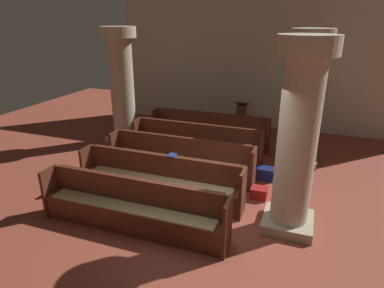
# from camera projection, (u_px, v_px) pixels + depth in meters

# --- Properties ---
(ground_plane) EXTENTS (19.20, 19.20, 0.00)m
(ground_plane) POSITION_uv_depth(u_px,v_px,m) (206.00, 219.00, 6.23)
(ground_plane) COLOR brown
(back_wall) EXTENTS (10.00, 0.16, 4.50)m
(back_wall) POSITION_uv_depth(u_px,v_px,m) (265.00, 60.00, 10.77)
(back_wall) COLOR beige
(back_wall) RESTS_ON ground
(pew_row_0) EXTENTS (3.48, 0.46, 0.93)m
(pew_row_0) POSITION_uv_depth(u_px,v_px,m) (209.00, 129.00, 9.73)
(pew_row_0) COLOR #562819
(pew_row_0) RESTS_ON ground
(pew_row_1) EXTENTS (3.48, 0.46, 0.93)m
(pew_row_1) POSITION_uv_depth(u_px,v_px,m) (196.00, 141.00, 8.74)
(pew_row_1) COLOR #562819
(pew_row_1) RESTS_ON ground
(pew_row_2) EXTENTS (3.48, 0.47, 0.93)m
(pew_row_2) POSITION_uv_depth(u_px,v_px,m) (180.00, 157.00, 7.75)
(pew_row_2) COLOR #562819
(pew_row_2) RESTS_ON ground
(pew_row_3) EXTENTS (3.48, 0.46, 0.93)m
(pew_row_3) POSITION_uv_depth(u_px,v_px,m) (159.00, 178.00, 6.76)
(pew_row_3) COLOR #562819
(pew_row_3) RESTS_ON ground
(pew_row_4) EXTENTS (3.48, 0.46, 0.93)m
(pew_row_4) POSITION_uv_depth(u_px,v_px,m) (131.00, 205.00, 5.77)
(pew_row_4) COLOR #562819
(pew_row_4) RESTS_ON ground
(pillar_aisle_side) EXTENTS (0.98, 0.98, 3.30)m
(pillar_aisle_side) POSITION_uv_depth(u_px,v_px,m) (306.00, 97.00, 8.13)
(pillar_aisle_side) COLOR tan
(pillar_aisle_side) RESTS_ON ground
(pillar_far_side) EXTENTS (0.98, 0.98, 3.30)m
(pillar_far_side) POSITION_uv_depth(u_px,v_px,m) (122.00, 84.00, 9.68)
(pillar_far_side) COLOR tan
(pillar_far_side) RESTS_ON ground
(pillar_aisle_rear) EXTENTS (0.94, 0.94, 3.30)m
(pillar_aisle_rear) POSITION_uv_depth(u_px,v_px,m) (298.00, 136.00, 5.42)
(pillar_aisle_rear) COLOR tan
(pillar_aisle_rear) RESTS_ON ground
(lectern) EXTENTS (0.48, 0.45, 1.08)m
(lectern) POSITION_uv_depth(u_px,v_px,m) (241.00, 120.00, 10.69)
(lectern) COLOR brown
(lectern) RESTS_ON ground
(hymn_book) EXTENTS (0.15, 0.21, 0.03)m
(hymn_book) POSITION_uv_depth(u_px,v_px,m) (172.00, 155.00, 6.70)
(hymn_book) COLOR navy
(hymn_book) RESTS_ON pew_row_3
(kneeler_box_red) EXTENTS (0.34, 0.28, 0.23)m
(kneeler_box_red) POSITION_uv_depth(u_px,v_px,m) (259.00, 193.00, 6.94)
(kneeler_box_red) COLOR maroon
(kneeler_box_red) RESTS_ON ground
(kneeler_box_navy) EXTENTS (0.41, 0.29, 0.27)m
(kneeler_box_navy) POSITION_uv_depth(u_px,v_px,m) (266.00, 173.00, 7.75)
(kneeler_box_navy) COLOR navy
(kneeler_box_navy) RESTS_ON ground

